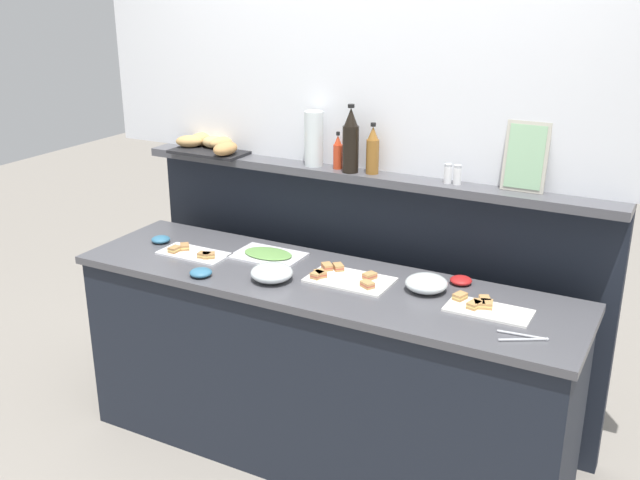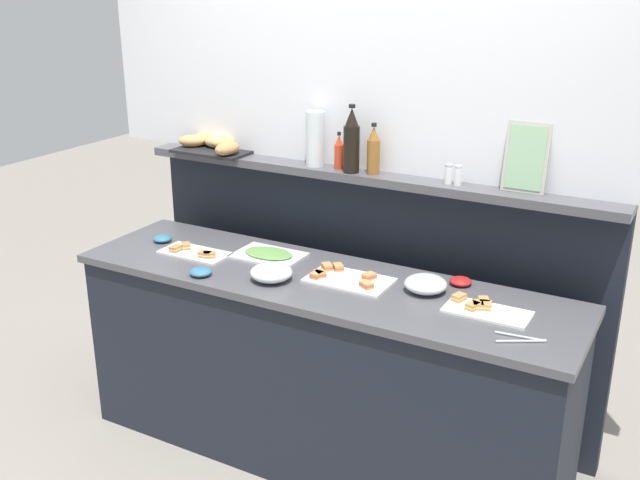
% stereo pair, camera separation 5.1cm
% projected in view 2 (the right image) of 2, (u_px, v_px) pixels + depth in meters
% --- Properties ---
extents(ground_plane, '(12.00, 12.00, 0.00)m').
position_uv_depth(ground_plane, '(373.00, 395.00, 4.07)').
color(ground_plane, gray).
extents(buffet_counter, '(2.30, 0.62, 0.91)m').
position_uv_depth(buffet_counter, '(320.00, 369.00, 3.42)').
color(buffet_counter, black).
rests_on(buffet_counter, ground_plane).
extents(back_ledge_unit, '(2.38, 0.22, 1.30)m').
position_uv_depth(back_ledge_unit, '(367.00, 287.00, 3.74)').
color(back_ledge_unit, black).
rests_on(back_ledge_unit, ground_plane).
extents(upper_wall_panel, '(2.98, 0.08, 1.30)m').
position_uv_depth(upper_wall_panel, '(375.00, 26.00, 3.33)').
color(upper_wall_panel, white).
rests_on(upper_wall_panel, back_ledge_unit).
extents(sandwich_platter_side, '(0.34, 0.17, 0.04)m').
position_uv_depth(sandwich_platter_side, '(483.00, 309.00, 2.94)').
color(sandwich_platter_side, white).
rests_on(sandwich_platter_side, buffet_counter).
extents(sandwich_platter_front, '(0.37, 0.22, 0.04)m').
position_uv_depth(sandwich_platter_front, '(346.00, 278.00, 3.24)').
color(sandwich_platter_front, white).
rests_on(sandwich_platter_front, buffet_counter).
extents(sandwich_platter_rear, '(0.34, 0.17, 0.04)m').
position_uv_depth(sandwich_platter_rear, '(195.00, 252.00, 3.54)').
color(sandwich_platter_rear, white).
rests_on(sandwich_platter_rear, buffet_counter).
extents(cold_cuts_platter, '(0.32, 0.22, 0.02)m').
position_uv_depth(cold_cuts_platter, '(269.00, 255.00, 3.51)').
color(cold_cuts_platter, silver).
rests_on(cold_cuts_platter, buffet_counter).
extents(glass_bowl_large, '(0.18, 0.18, 0.07)m').
position_uv_depth(glass_bowl_large, '(426.00, 285.00, 3.12)').
color(glass_bowl_large, silver).
rests_on(glass_bowl_large, buffet_counter).
extents(glass_bowl_medium, '(0.19, 0.19, 0.07)m').
position_uv_depth(glass_bowl_medium, '(271.00, 273.00, 3.23)').
color(glass_bowl_medium, silver).
rests_on(glass_bowl_medium, buffet_counter).
extents(condiment_bowl_cream, '(0.10, 0.10, 0.03)m').
position_uv_depth(condiment_bowl_cream, '(201.00, 272.00, 3.29)').
color(condiment_bowl_cream, teal).
rests_on(condiment_bowl_cream, buffet_counter).
extents(condiment_bowl_dark, '(0.10, 0.10, 0.03)m').
position_uv_depth(condiment_bowl_dark, '(461.00, 281.00, 3.19)').
color(condiment_bowl_dark, red).
rests_on(condiment_bowl_dark, buffet_counter).
extents(condiment_bowl_red, '(0.09, 0.09, 0.03)m').
position_uv_depth(condiment_bowl_red, '(162.00, 238.00, 3.70)').
color(condiment_bowl_red, teal).
rests_on(condiment_bowl_red, buffet_counter).
extents(serving_tongs, '(0.19, 0.10, 0.01)m').
position_uv_depth(serving_tongs, '(522.00, 339.00, 2.72)').
color(serving_tongs, '#B7BABF').
rests_on(serving_tongs, buffet_counter).
extents(wine_bottle_dark, '(0.08, 0.08, 0.32)m').
position_uv_depth(wine_bottle_dark, '(352.00, 142.00, 3.42)').
color(wine_bottle_dark, black).
rests_on(wine_bottle_dark, back_ledge_unit).
extents(vinegar_bottle_amber, '(0.06, 0.06, 0.24)m').
position_uv_depth(vinegar_bottle_amber, '(373.00, 151.00, 3.40)').
color(vinegar_bottle_amber, '#8E5B23').
rests_on(vinegar_bottle_amber, back_ledge_unit).
extents(hot_sauce_bottle, '(0.04, 0.04, 0.18)m').
position_uv_depth(hot_sauce_bottle, '(339.00, 153.00, 3.50)').
color(hot_sauce_bottle, red).
rests_on(hot_sauce_bottle, back_ledge_unit).
extents(salt_shaker, '(0.03, 0.03, 0.09)m').
position_uv_depth(salt_shaker, '(448.00, 174.00, 3.26)').
color(salt_shaker, white).
rests_on(salt_shaker, back_ledge_unit).
extents(pepper_shaker, '(0.03, 0.03, 0.09)m').
position_uv_depth(pepper_shaker, '(458.00, 175.00, 3.24)').
color(pepper_shaker, white).
rests_on(pepper_shaker, back_ledge_unit).
extents(bread_basket, '(0.42, 0.30, 0.08)m').
position_uv_depth(bread_basket, '(213.00, 144.00, 3.86)').
color(bread_basket, black).
rests_on(bread_basket, back_ledge_unit).
extents(framed_picture, '(0.18, 0.06, 0.30)m').
position_uv_depth(framed_picture, '(526.00, 158.00, 3.11)').
color(framed_picture, '#B2AD9E').
rests_on(framed_picture, back_ledge_unit).
extents(water_carafe, '(0.09, 0.09, 0.26)m').
position_uv_depth(water_carafe, '(315.00, 139.00, 3.54)').
color(water_carafe, silver).
rests_on(water_carafe, back_ledge_unit).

